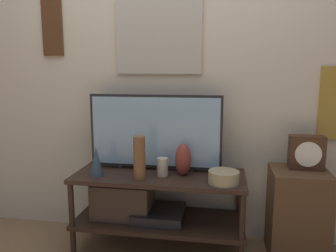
{
  "coord_description": "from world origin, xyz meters",
  "views": [
    {
      "loc": [
        0.44,
        -1.93,
        1.29
      ],
      "look_at": [
        0.06,
        0.28,
        0.92
      ],
      "focal_mm": 35.0,
      "sensor_mm": 36.0,
      "label": 1
    }
  ],
  "objects": [
    {
      "name": "media_console",
      "position": [
        -0.1,
        0.28,
        0.36
      ],
      "size": [
        1.22,
        0.48,
        0.57
      ],
      "color": "black",
      "rests_on": "ground_plane"
    },
    {
      "name": "television",
      "position": [
        -0.05,
        0.39,
        0.86
      ],
      "size": [
        0.98,
        0.05,
        0.56
      ],
      "color": "black",
      "rests_on": "media_console"
    },
    {
      "name": "vase_wide_bowl",
      "position": [
        0.45,
        0.16,
        0.61
      ],
      "size": [
        0.2,
        0.2,
        0.08
      ],
      "color": "tan",
      "rests_on": "media_console"
    },
    {
      "name": "side_table",
      "position": [
        0.97,
        0.34,
        0.31
      ],
      "size": [
        0.38,
        0.36,
        0.62
      ],
      "color": "#513823",
      "rests_on": "ground_plane"
    },
    {
      "name": "mantel_clock",
      "position": [
        1.01,
        0.38,
        0.74
      ],
      "size": [
        0.23,
        0.11,
        0.24
      ],
      "color": "#422819",
      "rests_on": "side_table"
    },
    {
      "name": "wall_back",
      "position": [
        0.0,
        0.57,
        1.36
      ],
      "size": [
        6.4,
        0.08,
        2.7
      ],
      "color": "beige",
      "rests_on": "ground_plane"
    },
    {
      "name": "vase_urn_stoneware",
      "position": [
        0.17,
        0.29,
        0.68
      ],
      "size": [
        0.11,
        0.11,
        0.23
      ],
      "color": "brown",
      "rests_on": "media_console"
    },
    {
      "name": "vase_tall_ceramic",
      "position": [
        -0.11,
        0.16,
        0.72
      ],
      "size": [
        0.08,
        0.08,
        0.3
      ],
      "color": "brown",
      "rests_on": "media_console"
    },
    {
      "name": "vase_slim_bronze",
      "position": [
        -0.43,
        0.18,
        0.67
      ],
      "size": [
        0.1,
        0.1,
        0.21
      ],
      "color": "#2D4251",
      "rests_on": "media_console"
    },
    {
      "name": "candle_jar",
      "position": [
        0.03,
        0.25,
        0.63
      ],
      "size": [
        0.08,
        0.08,
        0.13
      ],
      "color": "#C1B29E",
      "rests_on": "media_console"
    }
  ]
}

